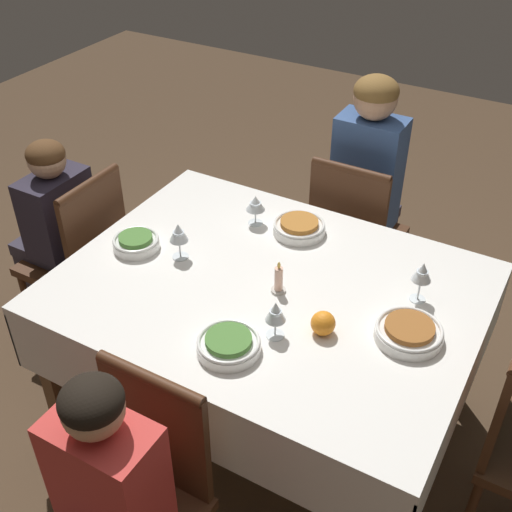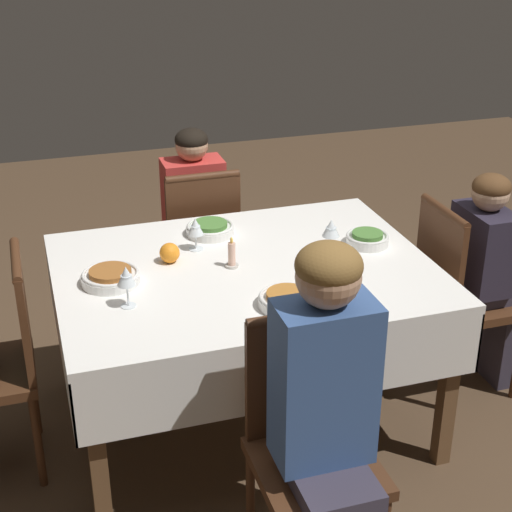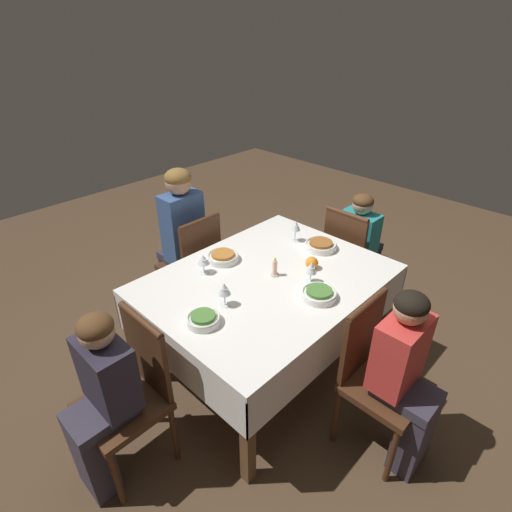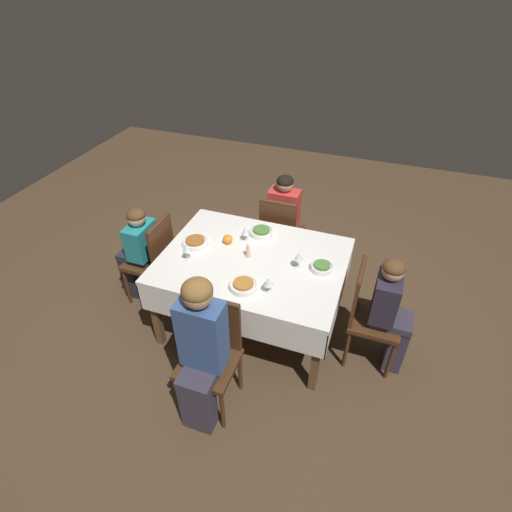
% 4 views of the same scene
% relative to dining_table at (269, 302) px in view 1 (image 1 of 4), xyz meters
% --- Properties ---
extents(ground_plane, '(8.00, 8.00, 0.00)m').
position_rel_dining_table_xyz_m(ground_plane, '(0.00, 0.00, -0.66)').
color(ground_plane, '#4C3826').
extents(dining_table, '(1.50, 1.14, 0.74)m').
position_rel_dining_table_xyz_m(dining_table, '(0.00, 0.00, 0.00)').
color(dining_table, white).
rests_on(dining_table, ground_plane).
extents(chair_north, '(0.39, 0.40, 0.91)m').
position_rel_dining_table_xyz_m(chair_north, '(0.02, 0.80, -0.16)').
color(chair_north, '#472816').
rests_on(chair_north, ground_plane).
extents(chair_west, '(0.40, 0.39, 0.91)m').
position_rel_dining_table_xyz_m(chair_west, '(-0.98, 0.04, -0.16)').
color(chair_west, '#472816').
rests_on(chair_west, ground_plane).
extents(chair_south, '(0.39, 0.40, 0.91)m').
position_rel_dining_table_xyz_m(chair_south, '(-0.00, -0.80, -0.16)').
color(chair_south, '#472816').
rests_on(chair_south, ground_plane).
extents(person_adult_denim, '(0.30, 0.34, 1.24)m').
position_rel_dining_table_xyz_m(person_adult_denim, '(0.02, 0.94, 0.04)').
color(person_adult_denim, '#383342').
rests_on(person_adult_denim, ground_plane).
extents(person_child_dark, '(0.33, 0.30, 1.04)m').
position_rel_dining_table_xyz_m(person_child_dark, '(-1.14, 0.04, -0.09)').
color(person_child_dark, '#383342').
rests_on(person_child_dark, ground_plane).
extents(bowl_north, '(0.21, 0.21, 0.06)m').
position_rel_dining_table_xyz_m(bowl_north, '(-0.06, 0.36, 0.11)').
color(bowl_north, white).
rests_on(bowl_north, dining_table).
extents(wine_glass_north, '(0.08, 0.08, 0.13)m').
position_rel_dining_table_xyz_m(wine_glass_north, '(-0.24, 0.33, 0.18)').
color(wine_glass_north, white).
rests_on(wine_glass_north, dining_table).
extents(bowl_east, '(0.23, 0.23, 0.06)m').
position_rel_dining_table_xyz_m(bowl_east, '(0.53, -0.02, 0.11)').
color(bowl_east, white).
rests_on(bowl_east, dining_table).
extents(wine_glass_east, '(0.07, 0.07, 0.16)m').
position_rel_dining_table_xyz_m(wine_glass_east, '(0.50, 0.19, 0.20)').
color(wine_glass_east, white).
rests_on(wine_glass_east, dining_table).
extents(bowl_west, '(0.18, 0.18, 0.06)m').
position_rel_dining_table_xyz_m(bowl_west, '(-0.56, -0.05, 0.11)').
color(bowl_west, white).
rests_on(bowl_west, dining_table).
extents(wine_glass_west, '(0.07, 0.07, 0.15)m').
position_rel_dining_table_xyz_m(wine_glass_west, '(-0.38, -0.02, 0.19)').
color(wine_glass_west, white).
rests_on(wine_glass_west, dining_table).
extents(bowl_south, '(0.21, 0.21, 0.06)m').
position_rel_dining_table_xyz_m(bowl_south, '(0.05, -0.36, 0.11)').
color(bowl_south, white).
rests_on(bowl_south, dining_table).
extents(wine_glass_south, '(0.07, 0.07, 0.14)m').
position_rel_dining_table_xyz_m(wine_glass_south, '(0.15, -0.22, 0.18)').
color(wine_glass_south, white).
rests_on(wine_glass_south, dining_table).
extents(candle_centerpiece, '(0.05, 0.05, 0.13)m').
position_rel_dining_table_xyz_m(candle_centerpiece, '(0.05, -0.02, 0.13)').
color(candle_centerpiece, beige).
rests_on(candle_centerpiece, dining_table).
extents(orange_fruit, '(0.08, 0.08, 0.08)m').
position_rel_dining_table_xyz_m(orange_fruit, '(0.28, -0.13, 0.12)').
color(orange_fruit, orange).
rests_on(orange_fruit, dining_table).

